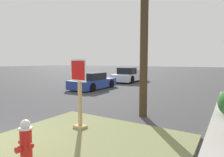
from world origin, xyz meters
TOP-DOWN VIEW (x-y plane):
  - grass_corner_patch at (2.19, 1.53)m, footprint 4.82×4.40m
  - fire_hydrant at (1.93, 0.23)m, footprint 0.38×0.34m
  - stop_sign at (1.38, 2.39)m, footprint 0.66×0.32m
  - manhole_cover at (0.06, 3.33)m, footprint 0.70×0.70m
  - parked_sedan_blue at (-3.85, 9.82)m, footprint 1.98×4.12m
  - pickup_truck_white at (-3.83, 16.05)m, footprint 2.23×5.10m

SIDE VIEW (x-z plane):
  - manhole_cover at x=0.06m, z-range 0.00..0.02m
  - grass_corner_patch at x=2.19m, z-range 0.00..0.08m
  - fire_hydrant at x=1.93m, z-range 0.06..0.97m
  - parked_sedan_blue at x=-3.85m, z-range -0.08..1.17m
  - pickup_truck_white at x=-3.83m, z-range -0.12..1.36m
  - stop_sign at x=1.38m, z-range 0.02..2.11m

